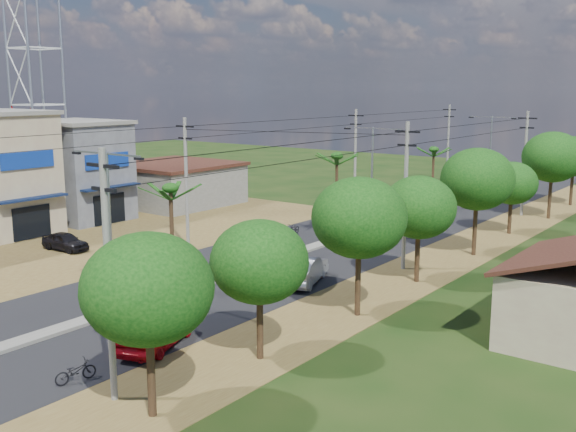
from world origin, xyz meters
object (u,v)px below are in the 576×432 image
object	(u,v)px
car_red_near	(156,331)
car_silver_mid	(304,270)
car_white_far	(344,213)
car_parked_dark	(65,242)
moto_rider_east	(75,372)

from	to	relation	value
car_red_near	car_silver_mid	world-z (taller)	car_silver_mid
car_white_far	car_silver_mid	bearing A→B (deg)	-52.93
car_red_near	car_parked_dark	size ratio (longest dim) A/B	1.22
car_silver_mid	moto_rider_east	distance (m)	15.87
car_silver_mid	car_parked_dark	distance (m)	17.91
car_parked_dark	moto_rider_east	xyz separation A→B (m)	(18.34, -12.38, -0.20)
car_parked_dark	moto_rider_east	size ratio (longest dim) A/B	2.27
car_red_near	moto_rider_east	distance (m)	4.23
car_red_near	car_silver_mid	size ratio (longest dim) A/B	0.93
car_white_far	car_parked_dark	distance (m)	22.37
car_white_far	moto_rider_east	bearing A→B (deg)	-63.31
car_silver_mid	car_white_far	xyz separation A→B (m)	(-7.88, 16.71, -0.12)
moto_rider_east	car_parked_dark	bearing A→B (deg)	-20.67
car_red_near	car_white_far	xyz separation A→B (m)	(-8.46, 28.34, -0.08)
car_red_near	moto_rider_east	xyz separation A→B (m)	(0.20, -4.21, -0.34)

